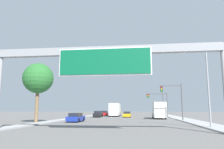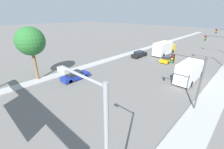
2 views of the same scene
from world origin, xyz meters
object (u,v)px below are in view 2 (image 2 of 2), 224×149
Objects in this scene: car_near_center at (139,54)px; car_far_right at (168,59)px; car_mid_right at (159,48)px; traffic_light_near_intersection at (191,73)px; car_near_left at (75,76)px; palm_tree_background at (30,42)px; truck_box_primary at (164,48)px; truck_box_secondary at (190,71)px; traffic_light_mid_block at (221,45)px.

car_far_right is at bearing 8.22° from car_near_center.
car_mid_right is 10.31m from car_near_center.
traffic_light_near_intersection is (16.10, -24.65, 3.52)m from car_mid_right.
car_near_center is (-0.00, -10.31, 0.03)m from car_mid_right.
traffic_light_near_intersection is at bearing 16.22° from car_near_left.
palm_tree_background is (-4.48, -33.69, 5.66)m from car_mid_right.
truck_box_primary is at bearing 121.58° from traffic_light_near_intersection.
car_near_left is 0.57× the size of truck_box_secondary.
car_near_left is 25.45m from truck_box_primary.
car_far_right is 10.40m from traffic_light_mid_block.
car_mid_right is at bearing 126.97° from car_far_right.
traffic_light_near_intersection is 1.01× the size of traffic_light_mid_block.
traffic_light_mid_block is (15.56, 5.66, 3.57)m from car_near_center.
car_mid_right is at bearing 82.42° from palm_tree_background.
car_near_left is 29.40m from traffic_light_mid_block.
car_near_left is 1.00× the size of car_near_center.
car_mid_right is 0.67× the size of traffic_light_near_intersection.
truck_box_secondary is (14.00, -16.65, 1.01)m from car_mid_right.
traffic_light_mid_block is (15.56, 24.68, 3.61)m from car_near_left.
car_near_center is at bearing 90.00° from car_near_left.
palm_tree_background reaches higher than truck_box_secondary.
palm_tree_background is at bearing -100.86° from car_near_center.
traffic_light_mid_block is at bearing 91.53° from traffic_light_near_intersection.
truck_box_secondary reaches higher than car_mid_right.
car_near_center is 7.16m from truck_box_primary.
traffic_light_near_intersection is at bearing -75.31° from truck_box_secondary.
traffic_light_mid_block is (12.06, -0.50, 2.54)m from truck_box_primary.
palm_tree_background is (-4.48, -23.37, 5.64)m from car_near_center.
car_mid_right is 0.50× the size of palm_tree_background.
truck_box_primary is 30.94m from palm_tree_background.
car_mid_right is at bearing 123.15° from traffic_light_near_intersection.
car_near_left is 17.14m from traffic_light_near_intersection.
car_near_center is 0.55× the size of palm_tree_background.
palm_tree_background reaches higher than car_near_left.
truck_box_secondary is at bearing -97.43° from traffic_light_mid_block.
traffic_light_mid_block is 0.73× the size of palm_tree_background.
car_mid_right is 0.90× the size of car_near_center.
car_far_right is (7.00, 20.04, -0.02)m from car_near_left.
traffic_light_near_intersection is at bearing -88.47° from traffic_light_mid_block.
car_far_right is 10.20m from truck_box_secondary.
truck_box_primary is at bearing 74.87° from palm_tree_background.
truck_box_secondary is 25.57m from palm_tree_background.
traffic_light_mid_block is (1.56, 11.99, 2.58)m from truck_box_secondary.
car_mid_right is 5.53m from truck_box_primary.
traffic_light_mid_block reaches higher than truck_box_primary.
truck_box_secondary is 0.97× the size of palm_tree_background.
car_near_left is at bearing -122.23° from traffic_light_mid_block.
truck_box_secondary is 12.37m from traffic_light_mid_block.
car_near_center is 16.94m from traffic_light_mid_block.
car_mid_right reaches higher than car_near_left.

